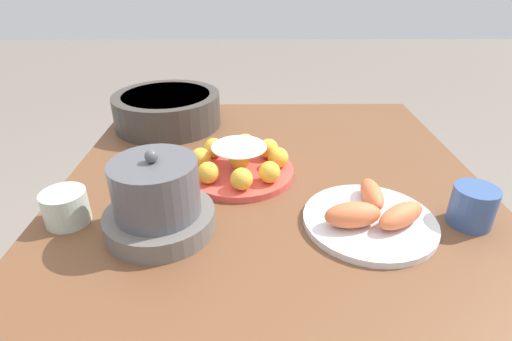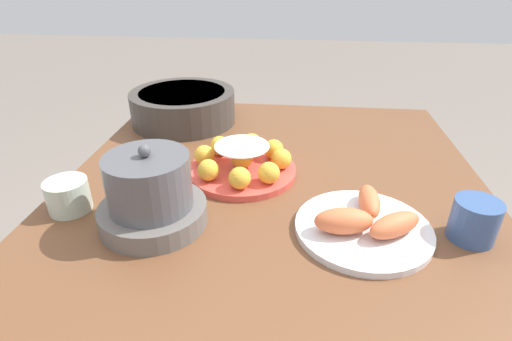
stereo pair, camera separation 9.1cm
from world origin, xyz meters
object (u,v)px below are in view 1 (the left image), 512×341
Objects in this scene: seafood_platter at (371,216)px; warming_pot at (158,201)px; cup_far at (66,207)px; cup_near at (473,206)px; dining_table at (273,233)px; serving_bowl at (167,109)px; cake_plate at (240,163)px; sauce_bowl at (148,168)px.

seafood_platter is 1.24× the size of warming_pot.
cup_near is at bearing -90.94° from cup_far.
cup_far is at bearing 101.32° from dining_table.
dining_table is 14.34× the size of cup_far.
cake_plate is at bearing -144.22° from serving_bowl.
cake_plate is at bearing 66.02° from cup_near.
serving_bowl is 3.83× the size of cup_near.
dining_table is 4.77× the size of cake_plate.
seafood_platter is at bearing 90.71° from cup_near.
cup_far is (0.02, 0.60, 0.01)m from seafood_platter.
cup_far is at bearing 149.35° from sauce_bowl.
warming_pot is at bearing 91.39° from cup_near.
warming_pot is (-0.01, 0.41, 0.05)m from seafood_platter.
dining_table is 14.51× the size of sauce_bowl.
warming_pot is (-0.11, 0.23, 0.16)m from dining_table.
warming_pot is (-0.01, 0.61, 0.02)m from cup_near.
cake_plate reaches higher than dining_table.
serving_bowl is 0.55m from warming_pot.
warming_pot reaches higher than cake_plate.
dining_table is 3.86× the size of serving_bowl.
cup_near is at bearing -113.98° from cake_plate.
cup_near is 0.40× the size of warming_pot.
cake_plate is 3.10× the size of cup_near.
serving_bowl is at bearing 35.73° from dining_table.
dining_table is at bearing 61.96° from seafood_platter.
dining_table is at bearing 75.86° from cup_near.
cup_far is (0.01, 0.80, -0.01)m from cup_near.
cup_far is at bearing 89.06° from cup_near.
dining_table is 0.18m from cake_plate.
warming_pot is at bearing 145.93° from cake_plate.
cup_far is (-0.08, 0.42, 0.13)m from dining_table.
cup_near reaches higher than dining_table.
cup_near is (-0.21, -0.46, 0.01)m from cake_plate.
cup_far reaches higher than dining_table.
dining_table is 0.30m from warming_pot.
seafood_platter is at bearing -136.90° from serving_bowl.
dining_table is 0.24m from seafood_platter.
warming_pot is at bearing -98.31° from cup_far.
cake_plate is at bearing 35.60° from dining_table.
dining_table is at bearing -144.40° from cake_plate.
cup_near reaches higher than seafood_platter.
serving_bowl reaches higher than sauce_bowl.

